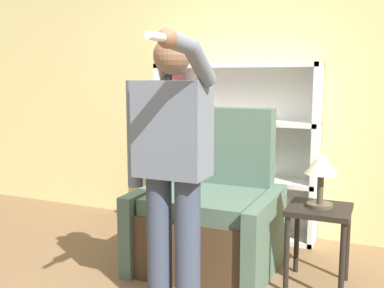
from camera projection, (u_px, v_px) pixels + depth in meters
name	position (u px, v px, depth m)	size (l,w,h in m)	color
wall_back	(262.00, 78.00, 4.00)	(8.00, 0.06, 2.80)	#DBCC84
bookcase	(224.00, 149.00, 4.07)	(1.47, 0.28, 1.53)	white
armchair	(210.00, 217.00, 3.37)	(0.99, 0.87, 1.18)	#4C3823
person_standing	(172.00, 162.00, 2.55)	(0.56, 0.78, 1.63)	#384256
side_table	(319.00, 222.00, 3.00)	(0.40, 0.40, 0.56)	black
table_lamp	(321.00, 169.00, 2.94)	(0.22, 0.22, 0.36)	#4C4233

